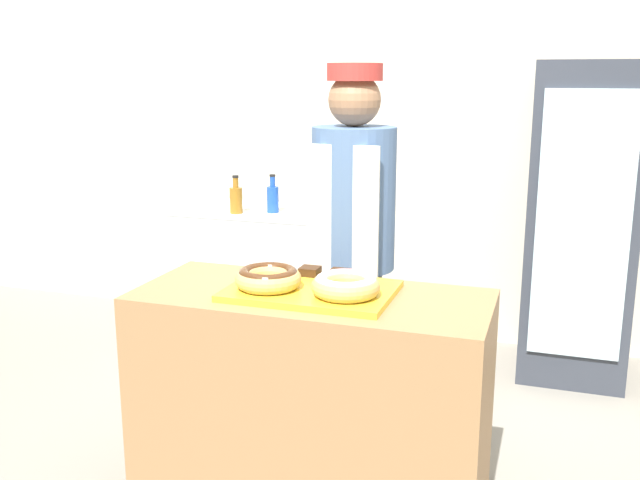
% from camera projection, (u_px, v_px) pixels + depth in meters
% --- Properties ---
extents(wall_back, '(8.00, 0.06, 2.70)m').
position_uv_depth(wall_back, '(423.00, 128.00, 4.46)').
color(wall_back, beige).
rests_on(wall_back, ground_plane).
extents(display_counter, '(1.30, 0.56, 0.89)m').
position_uv_depth(display_counter, '(312.00, 407.00, 2.70)').
color(display_counter, '#997047').
rests_on(display_counter, ground_plane).
extents(serving_tray, '(0.60, 0.41, 0.02)m').
position_uv_depth(serving_tray, '(311.00, 291.00, 2.59)').
color(serving_tray, yellow).
rests_on(serving_tray, display_counter).
extents(donut_chocolate_glaze, '(0.24, 0.24, 0.07)m').
position_uv_depth(donut_chocolate_glaze, '(268.00, 277.00, 2.58)').
color(donut_chocolate_glaze, tan).
rests_on(donut_chocolate_glaze, serving_tray).
extents(donut_light_glaze, '(0.24, 0.24, 0.07)m').
position_uv_depth(donut_light_glaze, '(346.00, 285.00, 2.49)').
color(donut_light_glaze, tan).
rests_on(donut_light_glaze, serving_tray).
extents(brownie_back_left, '(0.07, 0.07, 0.03)m').
position_uv_depth(brownie_back_left, '(310.00, 271.00, 2.75)').
color(brownie_back_left, '#382111').
rests_on(brownie_back_left, serving_tray).
extents(brownie_back_right, '(0.07, 0.07, 0.03)m').
position_uv_depth(brownie_back_right, '(340.00, 274.00, 2.71)').
color(brownie_back_right, '#382111').
rests_on(brownie_back_right, serving_tray).
extents(baker_person, '(0.37, 0.37, 1.72)m').
position_uv_depth(baker_person, '(353.00, 250.00, 3.16)').
color(baker_person, '#4C4C51').
rests_on(baker_person, ground_plane).
extents(beverage_fridge, '(0.56, 0.60, 1.75)m').
position_uv_depth(beverage_fridge, '(581.00, 223.00, 3.93)').
color(beverage_fridge, '#333842').
rests_on(beverage_fridge, ground_plane).
extents(chest_freezer, '(0.97, 0.61, 0.84)m').
position_uv_depth(chest_freezer, '(259.00, 272.00, 4.64)').
color(chest_freezer, silver).
rests_on(chest_freezer, ground_plane).
extents(bottle_amber, '(0.08, 0.08, 0.24)m').
position_uv_depth(bottle_amber, '(236.00, 199.00, 4.38)').
color(bottle_amber, '#99661E').
rests_on(bottle_amber, chest_freezer).
extents(bottle_blue, '(0.07, 0.07, 0.24)m').
position_uv_depth(bottle_blue, '(273.00, 198.00, 4.41)').
color(bottle_blue, '#1E4CB2').
rests_on(bottle_blue, chest_freezer).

